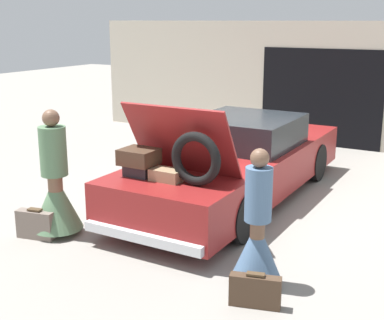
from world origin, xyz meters
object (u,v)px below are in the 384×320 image
person_left (56,191)px  person_right (257,238)px  car (237,163)px  suitcase_beside_right_person (255,291)px  suitcase_beside_left_person (36,224)px

person_left → person_right: 2.90m
person_left → person_right: bearing=80.5°
car → person_left: bearing=-119.4°
suitcase_beside_right_person → car: bearing=118.5°
car → suitcase_beside_right_person: (1.63, -3.00, -0.43)m
person_left → suitcase_beside_left_person: (-0.14, -0.27, -0.41)m
person_left → person_right: person_left is taller
car → suitcase_beside_left_person: bearing=-119.2°
car → person_right: bearing=-60.5°
car → suitcase_beside_left_person: size_ratio=9.84×
suitcase_beside_right_person → suitcase_beside_left_person: bearing=177.1°
person_right → suitcase_beside_right_person: (0.18, -0.44, -0.38)m
person_left → suitcase_beside_right_person: (3.08, -0.43, -0.43)m
person_right → suitcase_beside_left_person: 3.07m
car → person_left: car is taller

